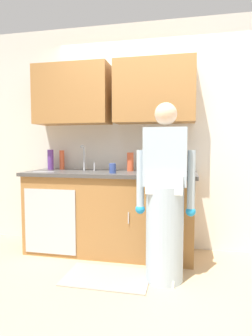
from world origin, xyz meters
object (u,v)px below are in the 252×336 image
bottle_water_short (62,160)px  bottle_soap (158,164)px  cup_by_sink (113,168)px  sink (83,173)px  bottle_dish_liquid (130,162)px  sponge (154,171)px  knife_on_counter (44,172)px  bottle_water_tall (179,164)px  bottle_cleaner_spray (51,160)px  person_at_sink (165,206)px

bottle_water_short → bottle_soap: bearing=1.1°
bottle_water_short → cup_by_sink: bearing=-25.2°
sink → bottle_water_short: 0.44m
bottle_dish_liquid → sponge: 0.34m
sponge → knife_on_counter: bearing=-170.9°
bottle_water_tall → bottle_cleaner_spray: bearing=180.0°
bottle_cleaner_spray → cup_by_sink: bottle_cleaner_spray is taller
sink → cup_by_sink: sink is taller
sink → bottle_dish_liquid: sink is taller
person_at_sink → knife_on_counter: person_at_sink is taller
cup_by_sink → sponge: cup_by_sink is taller
sponge → bottle_dish_liquid: bearing=155.5°
bottle_soap → sponge: 0.22m
bottle_cleaner_spray → sponge: (1.32, -0.12, -0.11)m
bottle_water_short → bottle_dish_liquid: size_ratio=1.10×
bottle_soap → bottle_cleaner_spray: (-1.34, -0.09, 0.04)m
bottle_cleaner_spray → sponge: size_ratio=2.28×
person_at_sink → cup_by_sink: person_at_sink is taller
person_at_sink → knife_on_counter: 1.49m
sponge → bottle_water_short: bearing=171.2°
bottle_soap → person_at_sink: bearing=-80.0°
bottle_dish_liquid → bottle_water_short: bearing=176.9°
bottle_dish_liquid → bottle_water_tall: 0.57m
sink → knife_on_counter: 0.45m
person_at_sink → knife_on_counter: size_ratio=6.75×
bottle_dish_liquid → sponge: (0.30, -0.14, -0.09)m
knife_on_counter → bottle_dish_liquid: bearing=-173.1°
person_at_sink → sink: bearing=149.7°
bottle_cleaner_spray → bottle_water_short: bearing=27.4°
bottle_soap → sponge: bottle_soap is taller
bottle_dish_liquid → knife_on_counter: (-0.94, -0.34, -0.11)m
person_at_sink → bottle_water_tall: person_at_sink is taller
bottle_cleaner_spray → cup_by_sink: size_ratio=2.33×
bottle_cleaner_spray → bottle_water_tall: (1.58, -0.00, -0.03)m
bottle_dish_liquid → bottle_cleaner_spray: bearing=-179.1°
bottle_soap → bottle_cleaner_spray: 1.34m
sink → bottle_water_short: size_ratio=2.07×
bottle_soap → cup_by_sink: bearing=-140.6°
bottle_water_tall → cup_by_sink: 0.76m
bottle_water_tall → cup_by_sink: bottle_water_tall is taller
bottle_water_short → sponge: size_ratio=2.20×
person_at_sink → sponge: size_ratio=14.73×
bottle_water_short → knife_on_counter: bottle_water_short is taller
sink → person_at_sink: (1.00, -0.58, -0.23)m
person_at_sink → bottle_dish_liquid: size_ratio=7.39×
knife_on_counter → sponge: (1.24, 0.20, 0.01)m
bottle_water_short → bottle_dish_liquid: bearing=-3.1°
sink → bottle_dish_liquid: (0.53, 0.16, 0.12)m
sink → knife_on_counter: bearing=-156.5°
bottle_water_tall → sponge: bottle_water_tall is taller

